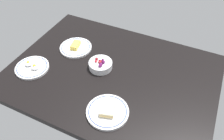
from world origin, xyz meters
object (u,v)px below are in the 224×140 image
plate_cheese (76,47)px  plate_sandwich (108,111)px  bowl_berries (100,65)px  plate_eggs (32,67)px

plate_cheese → plate_sandwich: (-43.20, 38.19, 0.20)cm
bowl_berries → plate_eggs: 42.91cm
plate_cheese → plate_eggs: size_ratio=1.04×
plate_sandwich → plate_eggs: (57.40, -9.58, -0.19)cm
plate_cheese → bowl_berries: 26.07cm
plate_eggs → plate_cheese: bearing=-116.4°
plate_eggs → bowl_berries: bearing=-153.6°
plate_sandwich → plate_eggs: bearing=-9.5°
plate_cheese → plate_eggs: (14.20, 28.61, 0.02)cm
plate_cheese → plate_eggs: bearing=63.6°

